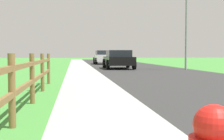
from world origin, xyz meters
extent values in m
plane|color=#448D3A|center=(0.00, 25.00, 0.00)|extent=(120.00, 120.00, 0.00)
cube|color=#303030|center=(3.50, 27.00, 0.00)|extent=(7.00, 66.00, 0.01)
cube|color=#A5ACA4|center=(-3.00, 27.00, 0.00)|extent=(6.00, 66.00, 0.01)
cube|color=#448D3A|center=(-4.50, 27.00, 0.01)|extent=(5.00, 66.00, 0.00)
sphere|color=red|center=(-0.86, 1.04, 0.78)|extent=(0.22, 0.22, 0.22)
cube|color=#A91511|center=(-0.86, 1.04, 0.85)|extent=(0.04, 0.04, 0.04)
cylinder|color=brown|center=(-2.50, 4.37, 0.57)|extent=(0.11, 0.11, 1.15)
cylinder|color=brown|center=(-2.50, 6.68, 0.57)|extent=(0.11, 0.11, 1.15)
cylinder|color=brown|center=(-2.50, 8.99, 0.57)|extent=(0.11, 0.11, 1.15)
cylinder|color=brown|center=(-2.50, 11.30, 0.57)|extent=(0.11, 0.11, 1.15)
cube|color=brown|center=(-2.50, 5.53, 0.52)|extent=(0.07, 11.55, 0.09)
cube|color=brown|center=(-2.50, 5.53, 0.92)|extent=(0.07, 11.55, 0.09)
cube|color=black|center=(1.82, 22.72, 0.61)|extent=(1.94, 4.35, 0.61)
cube|color=#1E232B|center=(1.82, 22.58, 1.16)|extent=(1.70, 2.25, 0.49)
cylinder|color=black|center=(2.77, 21.37, 0.36)|extent=(0.22, 0.71, 0.71)
cylinder|color=black|center=(0.86, 21.38, 0.36)|extent=(0.22, 0.71, 0.71)
cylinder|color=black|center=(2.79, 24.06, 0.36)|extent=(0.22, 0.71, 0.71)
cylinder|color=black|center=(0.87, 24.07, 0.36)|extent=(0.22, 0.71, 0.71)
cube|color=white|center=(1.73, 33.30, 0.67)|extent=(1.92, 4.43, 0.72)
cube|color=#1E232B|center=(1.73, 33.16, 1.26)|extent=(1.68, 2.37, 0.46)
cylinder|color=black|center=(2.68, 31.94, 0.36)|extent=(0.23, 0.72, 0.72)
cylinder|color=black|center=(0.80, 31.92, 0.36)|extent=(0.23, 0.72, 0.72)
cylinder|color=black|center=(2.66, 34.67, 0.36)|extent=(0.23, 0.72, 0.72)
cylinder|color=black|center=(0.78, 34.66, 0.36)|extent=(0.23, 0.72, 0.72)
cylinder|color=gray|center=(6.25, 20.31, 3.23)|extent=(0.14, 0.14, 6.46)
camera|label=1|loc=(-1.57, -0.43, 1.14)|focal=49.27mm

